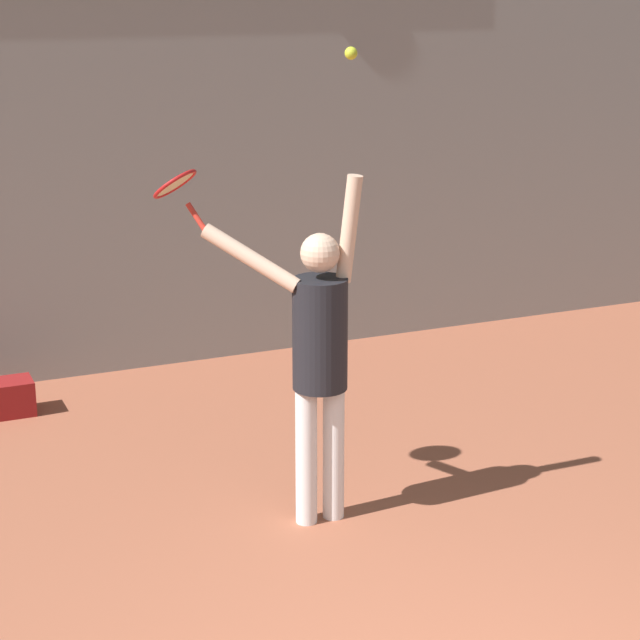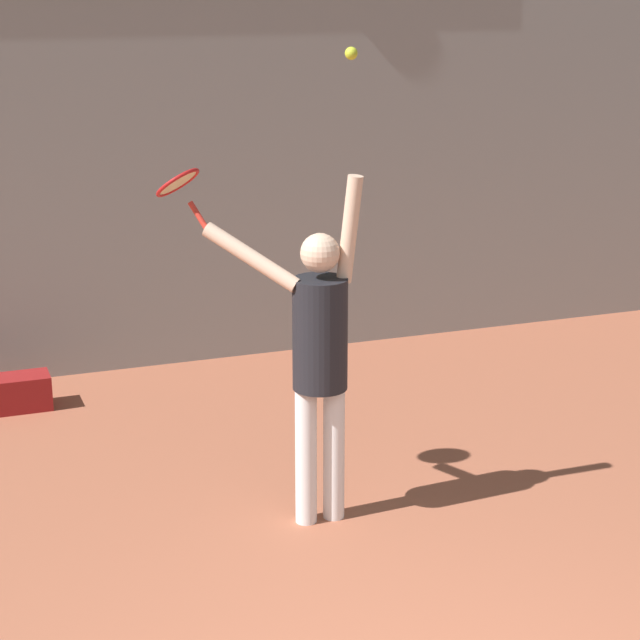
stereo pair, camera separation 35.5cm
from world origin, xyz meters
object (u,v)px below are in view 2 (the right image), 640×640
object	(u,v)px
equipment_bag	(6,394)
tennis_racket	(179,185)
tennis_ball	(351,53)
tennis_player	(318,348)

from	to	relation	value
equipment_bag	tennis_racket	bearing A→B (deg)	-65.80
tennis_ball	equipment_bag	bearing A→B (deg)	124.60
tennis_racket	tennis_ball	xyz separation A→B (m)	(0.86, -0.52, 0.76)
tennis_racket	tennis_ball	size ratio (longest dim) A/B	5.38
tennis_ball	equipment_bag	world-z (taller)	tennis_ball
tennis_racket	equipment_bag	xyz separation A→B (m)	(-0.92, 2.06, -1.89)
tennis_racket	equipment_bag	bearing A→B (deg)	114.20
tennis_racket	tennis_ball	bearing A→B (deg)	-31.45
tennis_player	tennis_racket	world-z (taller)	tennis_racket
tennis_racket	equipment_bag	distance (m)	2.94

